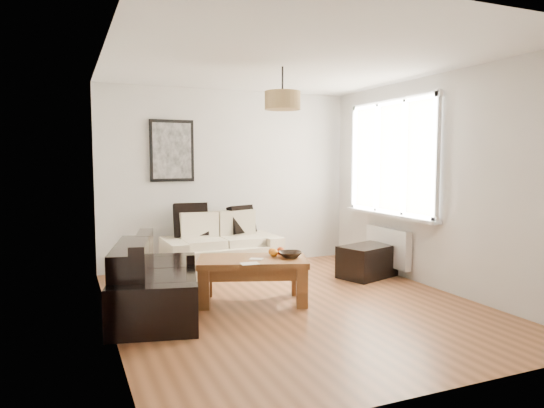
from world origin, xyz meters
name	(u,v)px	position (x,y,z in m)	size (l,w,h in m)	color
floor	(293,304)	(0.00, 0.00, 0.00)	(4.50, 4.50, 0.00)	brown
ceiling	(294,62)	(0.00, 0.00, 2.60)	(3.80, 4.50, 0.00)	white
wall_back	(229,178)	(0.00, 2.25, 1.30)	(3.80, 0.04, 2.60)	silver
wall_front	(441,202)	(0.00, -2.25, 1.30)	(3.80, 0.04, 2.60)	silver
wall_left	(108,190)	(-1.90, 0.00, 1.30)	(0.04, 4.50, 2.60)	silver
wall_right	(434,182)	(1.90, 0.00, 1.30)	(0.04, 4.50, 2.60)	silver
window_bay	(392,158)	(1.86, 0.80, 1.60)	(0.14, 1.90, 1.60)	white
radiator	(388,247)	(1.82, 0.80, 0.38)	(0.10, 0.90, 0.52)	white
poster	(172,151)	(-0.85, 2.22, 1.70)	(0.62, 0.04, 0.87)	black
pendant_shade	(282,101)	(0.00, 0.30, 2.23)	(0.40, 0.40, 0.20)	tan
loveseat_cream	(221,245)	(-0.27, 1.78, 0.39)	(1.57, 0.86, 0.78)	beige
sofa_leather	(156,279)	(-1.43, 0.26, 0.36)	(1.66, 0.81, 0.72)	black
coffee_table	(253,280)	(-0.38, 0.26, 0.24)	(1.19, 0.65, 0.49)	brown
ottoman	(367,261)	(1.45, 0.75, 0.21)	(0.75, 0.48, 0.43)	black
cushion_left	(191,220)	(-0.65, 1.97, 0.73)	(0.47, 0.14, 0.47)	black
cushion_right	(242,220)	(0.10, 1.97, 0.70)	(0.41, 0.13, 0.41)	black
fruit_bowl	(290,254)	(0.03, 0.15, 0.52)	(0.26, 0.26, 0.06)	black
orange_a	(274,253)	(-0.11, 0.27, 0.53)	(0.09, 0.09, 0.09)	orange
orange_b	(280,251)	(0.00, 0.35, 0.53)	(0.09, 0.09, 0.09)	#DF4912
orange_c	(272,252)	(-0.11, 0.34, 0.53)	(0.08, 0.08, 0.08)	orange
papers	(250,264)	(-0.51, 0.00, 0.49)	(0.19, 0.13, 0.01)	beige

